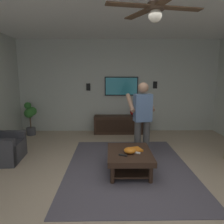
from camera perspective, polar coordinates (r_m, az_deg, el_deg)
name	(u,v)px	position (r m, az deg, el deg)	size (l,w,h in m)	color
ground_plane	(127,184)	(3.61, 4.32, -19.45)	(8.10, 8.10, 0.00)	tan
wall_back_tv	(118,86)	(6.56, 1.78, 7.15)	(0.10, 6.44, 2.88)	#B2B7AD
area_rug	(128,167)	(4.19, 4.50, -14.97)	(3.04, 2.37, 0.01)	#514C56
coffee_table	(129,157)	(3.89, 4.84, -12.34)	(1.00, 0.80, 0.40)	#332116
media_console	(122,124)	(6.40, 2.67, -3.48)	(0.45, 1.70, 0.55)	#332116
tv	(121,86)	(6.47, 2.63, 7.20)	(0.05, 1.05, 0.59)	black
person_standing	(142,116)	(4.41, 8.42, -1.06)	(0.60, 0.61, 1.64)	#3F3F3F
potted_plant_tall	(30,116)	(6.62, -21.83, -1.06)	(0.44, 0.35, 0.99)	#4C4C51
bowl	(130,150)	(3.76, 5.00, -10.61)	(0.22, 0.22, 0.10)	orange
remote_white	(136,152)	(3.78, 6.77, -11.14)	(0.15, 0.04, 0.02)	white
remote_black	(123,155)	(3.65, 3.10, -11.90)	(0.15, 0.04, 0.02)	black
book	(137,149)	(3.91, 6.88, -10.30)	(0.22, 0.16, 0.04)	orange
vase_round	(134,112)	(6.38, 6.07, -0.04)	(0.22, 0.22, 0.22)	red
wall_speaker_left	(155,85)	(6.64, 11.92, 7.39)	(0.06, 0.12, 0.22)	black
wall_speaker_right	(88,87)	(6.51, -6.62, 6.94)	(0.06, 0.12, 0.22)	black
ceiling_fan	(155,9)	(2.76, 11.89, 26.23)	(1.15, 1.20, 0.46)	#4C3828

